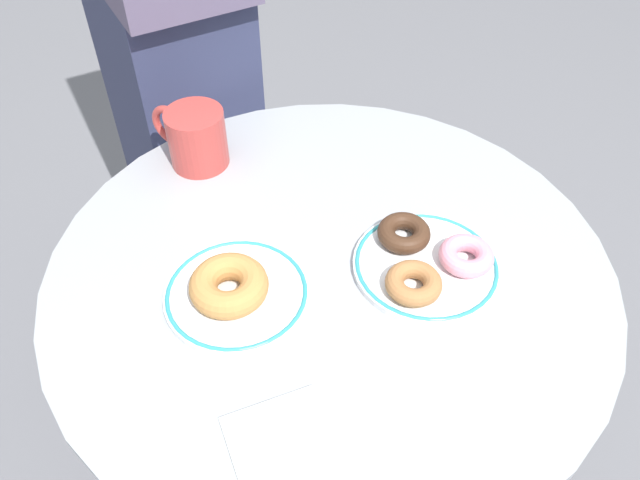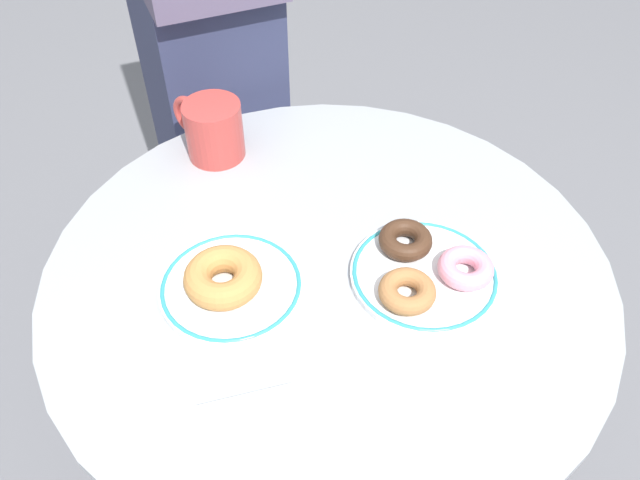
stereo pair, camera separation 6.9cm
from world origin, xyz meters
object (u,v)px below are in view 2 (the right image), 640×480
object	(u,v)px
plate_left	(231,286)
paper_napkin	(254,439)
cafe_table	(327,363)
donut_pink_frosted	(466,268)
donut_cinnamon	(407,291)
donut_chocolate	(405,240)
plate_right	(424,275)
coffee_mug	(212,129)
donut_old_fashioned	(223,277)

from	to	relation	value
plate_left	paper_napkin	distance (m)	0.22
cafe_table	paper_napkin	bearing A→B (deg)	-108.94
donut_pink_frosted	paper_napkin	xyz separation A→B (m)	(-0.26, -0.22, -0.02)
donut_cinnamon	donut_chocolate	bearing A→B (deg)	84.97
plate_right	coffee_mug	bearing A→B (deg)	137.94
coffee_mug	plate_right	bearing A→B (deg)	-42.06
cafe_table	donut_old_fashioned	size ratio (longest dim) A/B	7.64
donut_old_fashioned	donut_cinnamon	size ratio (longest dim) A/B	1.38
plate_right	coffee_mug	xyz separation A→B (m)	(-0.30, 0.27, 0.04)
plate_left	plate_right	world-z (taller)	same
donut_cinnamon	plate_right	bearing A→B (deg)	55.76
donut_old_fashioned	donut_cinnamon	world-z (taller)	donut_old_fashioned
plate_left	donut_pink_frosted	xyz separation A→B (m)	(0.31, 0.01, 0.02)
donut_old_fashioned	donut_pink_frosted	bearing A→B (deg)	2.75
donut_pink_frosted	cafe_table	bearing A→B (deg)	170.86
plate_right	coffee_mug	distance (m)	0.41
coffee_mug	donut_cinnamon	bearing A→B (deg)	-49.11
cafe_table	plate_right	world-z (taller)	plate_right
plate_left	donut_cinnamon	bearing A→B (deg)	-6.84
plate_left	donut_old_fashioned	bearing A→B (deg)	-150.51
plate_left	donut_old_fashioned	xyz separation A→B (m)	(-0.01, -0.00, 0.02)
donut_old_fashioned	donut_chocolate	xyz separation A→B (m)	(0.24, 0.07, -0.01)
donut_cinnamon	coffee_mug	size ratio (longest dim) A/B	0.62
cafe_table	donut_old_fashioned	world-z (taller)	donut_old_fashioned
plate_left	donut_chocolate	xyz separation A→B (m)	(0.23, 0.06, 0.02)
cafe_table	plate_left	world-z (taller)	plate_left
plate_left	coffee_mug	distance (m)	0.29
cafe_table	donut_chocolate	xyz separation A→B (m)	(0.11, 0.02, 0.26)
plate_right	paper_napkin	bearing A→B (deg)	-133.07
donut_old_fashioned	coffee_mug	bearing A→B (deg)	97.83
plate_right	donut_pink_frosted	distance (m)	0.05
donut_old_fashioned	plate_left	bearing A→B (deg)	29.49
coffee_mug	paper_napkin	bearing A→B (deg)	-79.95
plate_left	donut_pink_frosted	bearing A→B (deg)	1.98
cafe_table	paper_napkin	size ratio (longest dim) A/B	6.85
donut_pink_frosted	paper_napkin	world-z (taller)	donut_pink_frosted
donut_cinnamon	cafe_table	bearing A→B (deg)	145.91
donut_chocolate	donut_cinnamon	xyz separation A→B (m)	(-0.01, -0.09, 0.00)
donut_chocolate	donut_cinnamon	distance (m)	0.09
donut_cinnamon	coffee_mug	xyz separation A→B (m)	(-0.27, 0.32, 0.02)
donut_old_fashioned	donut_chocolate	world-z (taller)	donut_old_fashioned
plate_left	coffee_mug	size ratio (longest dim) A/B	1.60
donut_chocolate	paper_napkin	bearing A→B (deg)	-124.91
donut_chocolate	coffee_mug	bearing A→B (deg)	141.26
donut_pink_frosted	donut_chocolate	distance (m)	0.09
donut_pink_frosted	donut_cinnamon	distance (m)	0.09
plate_right	donut_chocolate	world-z (taller)	donut_chocolate
donut_old_fashioned	paper_napkin	distance (m)	0.22
cafe_table	donut_old_fashioned	distance (m)	0.30
plate_left	plate_right	xyz separation A→B (m)	(0.25, 0.02, 0.00)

